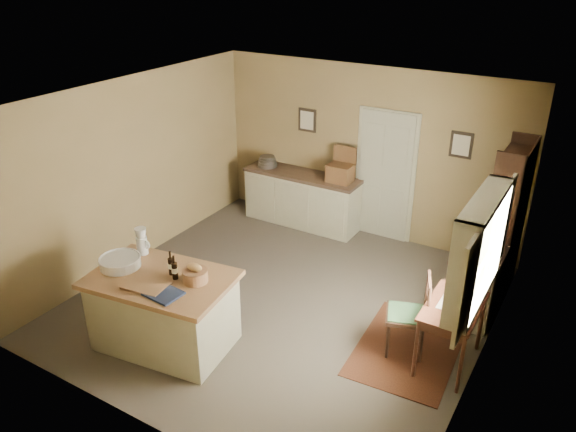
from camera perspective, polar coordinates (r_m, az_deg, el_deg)
name	(u,v)px	position (r m, az deg, el deg)	size (l,w,h in m)	color
ground	(283,302)	(7.52, -0.47, -8.72)	(5.00, 5.00, 0.00)	brown
wall_back	(366,152)	(8.93, 7.93, 6.42)	(5.00, 0.10, 2.70)	olive
wall_front	(135,311)	(5.16, -15.32, -9.33)	(5.00, 0.10, 2.70)	olive
wall_left	(134,172)	(8.34, -15.39, 4.34)	(0.10, 5.00, 2.70)	olive
wall_right	(493,262)	(6.08, 20.11, -4.43)	(0.10, 5.00, 2.70)	olive
ceiling	(283,100)	(6.41, -0.56, 11.71)	(5.00, 5.00, 0.00)	silver
door	(385,175)	(8.88, 9.80, 4.16)	(0.97, 0.06, 2.11)	#AAA88D
framed_prints	(379,132)	(8.73, 9.23, 8.44)	(2.82, 0.02, 0.38)	black
window	(483,251)	(5.82, 19.24, -3.40)	(0.25, 1.99, 1.12)	#BEBB9A
work_island	(163,309)	(6.70, -12.54, -9.17)	(1.72, 1.24, 1.20)	#BEBB9A
sideboard	(302,197)	(9.39, 1.48, 1.93)	(1.98, 0.56, 1.18)	#BEBB9A
rug	(408,348)	(6.88, 12.05, -13.02)	(1.10, 1.60, 0.01)	#502714
writing_desk	(453,313)	(6.40, 16.41, -9.41)	(0.56, 0.92, 0.82)	#3C1F13
desk_chair	(406,315)	(6.57, 11.94, -9.83)	(0.45, 0.45, 0.97)	black
right_cabinet	(477,281)	(7.48, 18.64, -6.27)	(0.56, 1.00, 0.99)	#BEBB9A
shelving_unit	(510,220)	(7.85, 21.60, -0.40)	(0.35, 0.94, 2.08)	black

